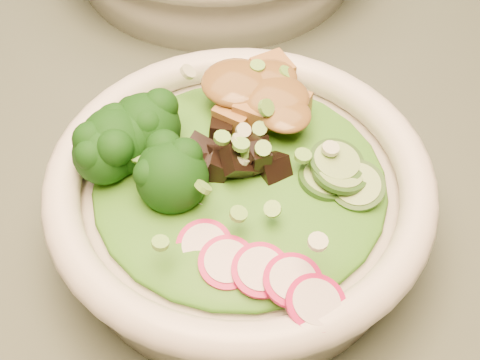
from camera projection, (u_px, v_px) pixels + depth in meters
The scene contains 10 objects.
dining_table at pixel (389, 306), 0.53m from camera, with size 1.20×0.80×0.75m.
salad_bowl at pixel (240, 199), 0.42m from camera, with size 0.24×0.24×0.06m.
lettuce_bed at pixel (240, 179), 0.40m from camera, with size 0.18×0.18×0.02m, color #296C16.
broccoli_florets at pixel (148, 160), 0.39m from camera, with size 0.07×0.06×0.04m, color black, non-canonical shape.
radish_slices at pixel (234, 258), 0.36m from camera, with size 0.10×0.03×0.02m, color #B50D47, non-canonical shape.
cucumber_slices at pixel (337, 177), 0.39m from camera, with size 0.06×0.06×0.03m, color #85BC68, non-canonical shape.
mushroom_heap at pixel (242, 153), 0.40m from camera, with size 0.06×0.06×0.03m, color black, non-canonical shape.
tofu_cubes at pixel (251, 104), 0.43m from camera, with size 0.08×0.05×0.03m, color #996633, non-canonical shape.
peanut_sauce at pixel (251, 91), 0.42m from camera, with size 0.06×0.05×0.01m, color brown.
scallion_garnish at pixel (240, 156), 0.39m from camera, with size 0.17×0.17×0.02m, color #6DB540, non-canonical shape.
Camera 1 is at (0.08, -0.28, 1.11)m, focal length 50.00 mm.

